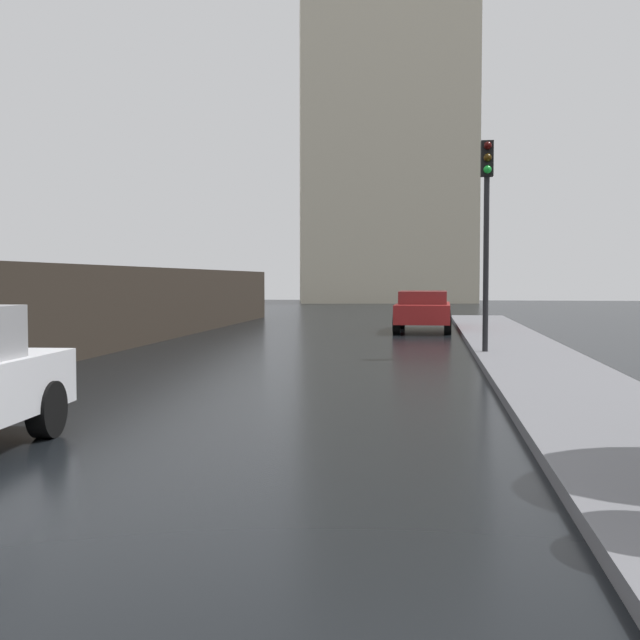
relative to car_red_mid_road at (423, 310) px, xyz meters
The scene contains 4 objects.
ground 21.30m from the car_red_mid_road, 97.73° to the right, with size 120.00×120.00×0.00m, color black.
car_red_mid_road is the anchor object (origin of this frame).
traffic_light 9.18m from the car_red_mid_road, 81.11° to the right, with size 0.26×0.39×4.51m.
distant_tower 35.82m from the car_red_mid_road, 95.31° to the left, with size 13.76×11.86×25.90m.
Camera 1 is at (2.96, -5.30, 1.71)m, focal length 45.30 mm.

